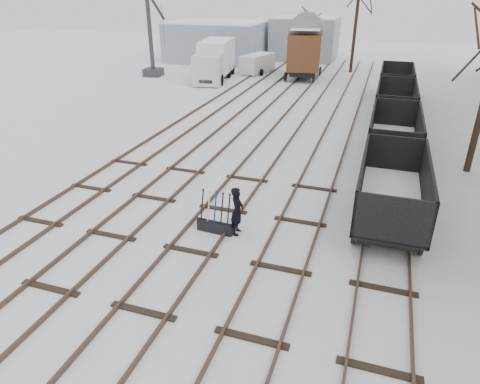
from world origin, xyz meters
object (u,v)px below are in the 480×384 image
object	(u,v)px
worker	(237,211)
panel_van	(257,63)
freight_wagon_a	(391,199)
lorry	(215,60)
crane	(153,53)
ground_frame	(216,224)
box_van_wagon	(305,49)

from	to	relation	value
worker	panel_van	distance (m)	29.66
freight_wagon_a	lorry	distance (m)	26.68
panel_van	crane	distance (m)	9.89
lorry	crane	world-z (taller)	crane
panel_van	crane	bearing A→B (deg)	-138.46
freight_wagon_a	panel_van	xyz separation A→B (m)	(-12.68, 26.12, 0.00)
crane	ground_frame	bearing A→B (deg)	-63.98
box_van_wagon	panel_van	bearing A→B (deg)	159.45
freight_wagon_a	panel_van	bearing A→B (deg)	115.90
freight_wagon_a	ground_frame	bearing A→B (deg)	-155.27
freight_wagon_a	lorry	size ratio (longest dim) A/B	0.76
ground_frame	lorry	bearing A→B (deg)	115.17
crane	lorry	bearing A→B (deg)	-6.27
freight_wagon_a	crane	size ratio (longest dim) A/B	0.74
worker	lorry	distance (m)	26.47
panel_van	crane	xyz separation A→B (m)	(-8.79, -4.40, 1.15)
ground_frame	lorry	xyz separation A→B (m)	(-9.69, 24.41, 1.43)
panel_van	ground_frame	bearing A→B (deg)	-61.39
box_van_wagon	crane	world-z (taller)	crane
worker	crane	world-z (taller)	crane
box_van_wagon	lorry	world-z (taller)	box_van_wagon
freight_wagon_a	box_van_wagon	xyz separation A→B (m)	(-7.97, 25.06, 1.64)
panel_van	worker	bearing A→B (deg)	-59.94
lorry	panel_van	bearing A→B (deg)	49.34
crane	box_van_wagon	bearing A→B (deg)	6.99
lorry	ground_frame	bearing A→B (deg)	-77.12
worker	lorry	size ratio (longest dim) A/B	0.23
lorry	panel_van	xyz separation A→B (m)	(2.69, 4.33, -0.81)
panel_van	crane	world-z (taller)	crane
box_van_wagon	lorry	xyz separation A→B (m)	(-7.40, -3.28, -0.83)
lorry	panel_van	distance (m)	5.16
box_van_wagon	lorry	distance (m)	8.14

